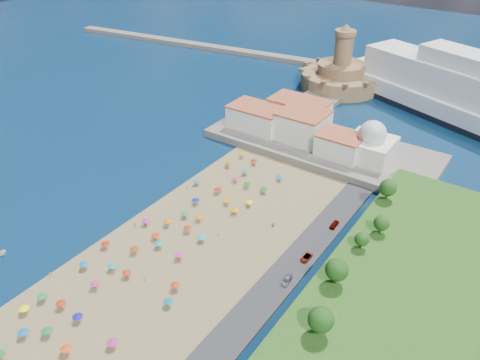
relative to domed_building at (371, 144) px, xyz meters
The scene contains 11 objects.
ground 77.60m from the domed_building, 112.91° to the right, with size 700.00×700.00×0.00m, color #071938.
terrace 21.44m from the domed_building, behind, with size 90.00×36.00×3.00m, color #59544C.
jetty 56.51m from the domed_building, 138.62° to the left, with size 18.00×70.00×2.40m, color #59544C.
breakwater 162.43m from the domed_building, 149.64° to the left, with size 200.00×7.00×2.60m, color #59544C.
waterfront_buildings 33.17m from the domed_building, behind, with size 57.00×29.00×11.00m.
domed_building is the anchor object (origin of this frame).
fortress 79.11m from the domed_building, 122.08° to the left, with size 40.00×40.00×32.40m.
beach_parasols 86.68m from the domed_building, 111.08° to the right, with size 32.23×116.80×2.20m.
beachgoers 72.37m from the domed_building, 114.94° to the right, with size 38.78×100.15×1.89m.
parked_cars 67.02m from the domed_building, 84.83° to the right, with size 2.09×72.14×1.42m.
hillside_trees 77.88m from the domed_building, 76.17° to the right, with size 11.81×108.01×7.30m.
Camera 1 is at (76.72, -79.85, 88.46)m, focal length 35.00 mm.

